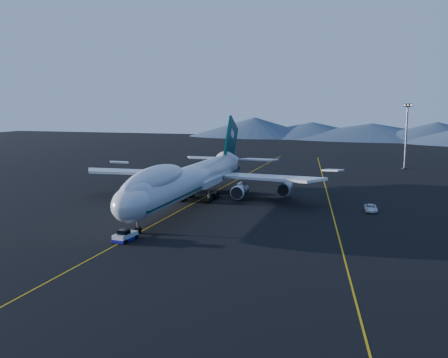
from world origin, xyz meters
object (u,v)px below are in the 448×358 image
(service_van, at_px, (371,208))
(floodlight_mast, at_px, (406,136))
(boeing_747, at_px, (191,179))
(pushback_tug, at_px, (125,237))

(service_van, bearing_deg, floodlight_mast, 77.41)
(boeing_747, distance_m, pushback_tug, 31.95)
(service_van, relative_size, floodlight_mast, 0.24)
(service_van, height_order, floodlight_mast, floodlight_mast)
(boeing_747, bearing_deg, service_van, 5.91)
(boeing_747, height_order, floodlight_mast, floodlight_mast)
(pushback_tug, bearing_deg, boeing_747, 97.17)
(boeing_747, relative_size, pushback_tug, 14.84)
(boeing_747, bearing_deg, floodlight_mast, 58.32)
(boeing_747, xyz_separation_m, floodlight_mast, (49.36, 79.97, 5.65))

